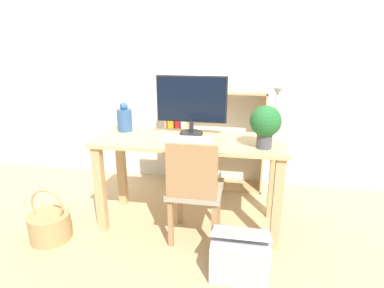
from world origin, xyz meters
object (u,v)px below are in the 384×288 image
Objects in this scene: keyboard at (187,139)px; chair at (194,188)px; desk_lamp at (276,108)px; vase at (125,119)px; potted_plant at (265,123)px; basket at (50,225)px; storage_box at (240,255)px; monitor at (191,102)px; bookshelf at (196,147)px.

keyboard is 0.49× the size of chair.
vase is at bearing 176.99° from desk_lamp.
potted_plant is at bearing -8.06° from keyboard.
basket is at bearing -129.72° from vase.
keyboard is at bearing 131.34° from storage_box.
keyboard is at bearing 171.94° from potted_plant.
keyboard is 0.98× the size of desk_lamp.
desk_lamp is 1.35× the size of potted_plant.
keyboard is 1.32× the size of potted_plant.
keyboard is 0.92m from storage_box.
desk_lamp is (0.66, 0.11, 0.25)m from keyboard.
basket is 1.48m from storage_box.
storage_box is (-0.13, -0.43, -0.79)m from potted_plant.
vase is at bearing 153.31° from chair.
monitor reaches higher than chair.
vase is 0.24× the size of bookshelf.
monitor is at bearing 105.98° from chair.
bookshelf is at bearing 94.02° from keyboard.
basket is at bearing -168.49° from chair.
bookshelf is (-0.71, 0.70, -0.59)m from desk_lamp.
chair is at bearing -165.89° from potted_plant.
monitor is 0.69× the size of chair.
monitor reaches higher than basket.
chair is (-0.49, -0.12, -0.48)m from potted_plant.
chair is at bearing -76.81° from monitor.
storage_box is (0.45, -0.51, -0.62)m from keyboard.
monitor is 0.66m from desk_lamp.
chair is 1.97× the size of basket.
vase reaches higher than chair.
basket is (-0.97, -1.18, -0.30)m from bookshelf.
monitor is 1.85× the size of potted_plant.
chair is 0.56m from storage_box.
chair is at bearing 139.33° from storage_box.
bookshelf is (0.51, 0.64, -0.44)m from vase.
monitor is 0.60m from vase.
storage_box is (0.45, -0.69, -0.88)m from monitor.
vase is 1.24m from desk_lamp.
bookshelf is at bearing 125.53° from potted_plant.
keyboard is 0.71m from desk_lamp.
monitor is 1.48× the size of storage_box.
bookshelf is (-0.63, 0.89, -0.51)m from potted_plant.
chair is at bearing 8.72° from basket.
bookshelf is at bearing 95.40° from monitor.
potted_plant is 0.80× the size of storage_box.
monitor reaches higher than vase.
monitor is 0.56× the size of bookshelf.
chair is (0.09, -0.20, -0.31)m from keyboard.
storage_box is at bearing -106.43° from potted_plant.
basket is at bearing -169.62° from potted_plant.
potted_plant is at bearing 73.57° from storage_box.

